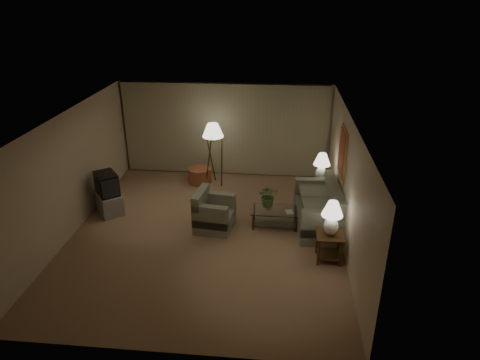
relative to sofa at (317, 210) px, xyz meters
name	(u,v)px	position (x,y,z in m)	size (l,w,h in m)	color
ground	(207,233)	(-2.50, -0.58, -0.41)	(7.00, 7.00, 0.00)	#916650
room_shell	(216,138)	(-2.48, 0.93, 1.34)	(6.04, 7.02, 2.72)	beige
sofa	(317,210)	(0.00, 0.00, 0.00)	(1.95, 1.14, 0.82)	gray
armchair	(215,214)	(-2.35, -0.32, -0.05)	(1.08, 1.05, 0.72)	gray
side_table_near	(329,242)	(0.15, -1.35, 0.00)	(0.54, 0.54, 0.60)	#351E0E
side_table_far	(320,188)	(0.15, 1.25, -0.02)	(0.45, 0.37, 0.60)	#351E0E
table_lamp_near	(332,215)	(0.15, -1.35, 0.62)	(0.42, 0.42, 0.73)	white
table_lamp_far	(322,165)	(0.15, 1.25, 0.62)	(0.42, 0.42, 0.73)	white
coffee_table	(275,215)	(-0.98, -0.10, -0.13)	(1.11, 0.60, 0.41)	silver
tv_cabinet	(109,203)	(-5.05, 0.18, -0.16)	(0.89, 0.94, 0.50)	#9D9D9F
crt_tv	(107,184)	(-5.05, 0.18, 0.36)	(0.74, 0.77, 0.54)	black
floor_lamp	(213,153)	(-2.72, 2.06, 0.52)	(0.57, 0.57, 1.77)	#351E0E
ottoman	(200,175)	(-3.14, 2.12, -0.19)	(0.65, 0.65, 0.44)	#AC5D3A
vase	(268,207)	(-1.13, -0.10, 0.08)	(0.14, 0.14, 0.14)	white
flowers	(269,194)	(-1.13, -0.10, 0.41)	(0.47, 0.41, 0.52)	#507936
book	(286,212)	(-0.73, -0.20, 0.01)	(0.17, 0.23, 0.02)	olive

